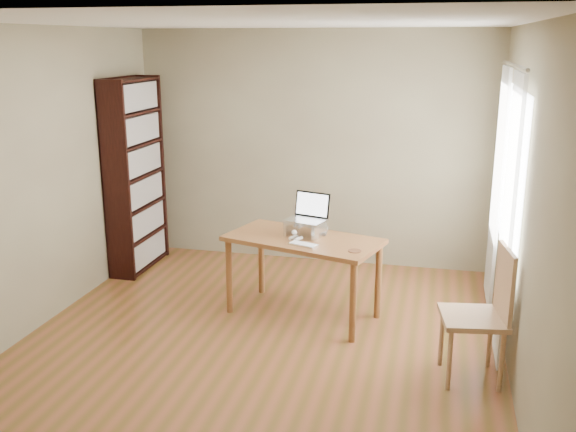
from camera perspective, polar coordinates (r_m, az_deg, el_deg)
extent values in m
cube|color=brown|center=(5.52, -2.61, -11.38)|extent=(4.00, 4.50, 0.02)
cube|color=white|center=(4.93, -3.00, 16.95)|extent=(4.00, 4.50, 0.02)
cube|color=#786B50|center=(7.22, 2.25, 6.01)|extent=(4.00, 0.02, 2.60)
cube|color=#786B50|center=(3.07, -14.78, -7.62)|extent=(4.00, 0.02, 2.60)
cube|color=#786B50|center=(5.94, -21.77, 2.89)|extent=(0.02, 4.50, 2.60)
cube|color=#786B50|center=(4.91, 20.35, 0.59)|extent=(0.02, 4.50, 2.60)
cube|color=white|center=(5.66, 19.28, 3.59)|extent=(0.01, 1.80, 1.40)
cube|color=black|center=(6.83, -15.06, 2.82)|extent=(0.30, 0.04, 2.10)
cube|color=black|center=(7.58, -12.00, 4.21)|extent=(0.30, 0.04, 2.10)
cube|color=black|center=(7.27, -14.44, 3.59)|extent=(0.02, 0.90, 2.10)
cube|color=black|center=(7.47, -12.97, -4.12)|extent=(0.30, 0.84, 0.02)
cube|color=black|center=(7.41, -12.84, -2.91)|extent=(0.20, 0.78, 0.28)
cube|color=black|center=(7.37, -13.13, -1.63)|extent=(0.30, 0.84, 0.03)
cube|color=black|center=(7.31, -13.00, -0.37)|extent=(0.20, 0.78, 0.28)
cube|color=black|center=(7.28, -13.29, 0.93)|extent=(0.30, 0.84, 0.02)
cube|color=black|center=(7.23, -13.16, 2.22)|extent=(0.20, 0.78, 0.28)
cube|color=black|center=(7.20, -13.45, 3.55)|extent=(0.30, 0.84, 0.02)
cube|color=black|center=(7.16, -13.32, 4.87)|extent=(0.20, 0.78, 0.28)
cube|color=black|center=(7.14, -13.62, 6.22)|extent=(0.30, 0.84, 0.02)
cube|color=black|center=(7.11, -13.49, 7.57)|extent=(0.20, 0.78, 0.28)
cube|color=black|center=(7.10, -13.80, 8.93)|extent=(0.30, 0.84, 0.02)
cube|color=black|center=(7.07, -13.66, 10.30)|extent=(0.20, 0.78, 0.28)
cube|color=black|center=(7.07, -13.97, 11.66)|extent=(0.30, 0.84, 0.03)
cube|color=white|center=(5.18, 18.91, -0.27)|extent=(0.03, 0.70, 2.20)
cube|color=white|center=(6.24, 18.08, 2.37)|extent=(0.03, 0.70, 2.20)
cylinder|color=silver|center=(5.56, 19.46, 12.54)|extent=(0.03, 1.90, 0.03)
cube|color=brown|center=(5.79, 1.36, -2.14)|extent=(1.51, 1.04, 0.04)
cylinder|color=brown|center=(6.32, -3.69, -4.23)|extent=(0.06, 0.06, 0.71)
cylinder|color=brown|center=(6.09, 7.70, -5.12)|extent=(0.06, 0.06, 0.71)
cylinder|color=brown|center=(5.82, -5.33, -6.03)|extent=(0.06, 0.06, 0.71)
cylinder|color=brown|center=(5.57, 7.07, -7.11)|extent=(0.06, 0.06, 0.71)
cube|color=silver|center=(5.88, 0.15, -1.07)|extent=(0.03, 0.25, 0.12)
cube|color=silver|center=(5.82, 2.93, -1.25)|extent=(0.03, 0.25, 0.12)
cube|color=silver|center=(5.83, 1.53, -0.54)|extent=(0.32, 0.25, 0.01)
cube|color=silver|center=(5.82, 1.53, -0.40)|extent=(0.40, 0.33, 0.02)
cube|color=black|center=(5.92, 1.83, 1.08)|extent=(0.35, 0.14, 0.23)
cube|color=white|center=(5.92, 1.81, 1.07)|extent=(0.31, 0.12, 0.20)
cube|color=silver|center=(5.57, 1.37, -2.56)|extent=(0.27, 0.19, 0.02)
cube|color=white|center=(5.57, 1.37, -2.47)|extent=(0.25, 0.16, 0.00)
cylinder|color=brown|center=(5.45, 5.94, -3.10)|extent=(0.11, 0.11, 0.01)
ellipsoid|color=#4E473D|center=(5.87, 1.72, -1.01)|extent=(0.18, 0.40, 0.14)
ellipsoid|color=#4E473D|center=(5.97, 1.94, -0.77)|extent=(0.16, 0.17, 0.13)
ellipsoid|color=#4E473D|center=(5.68, 1.33, -1.33)|extent=(0.11, 0.10, 0.10)
ellipsoid|color=silver|center=(5.73, 1.41, -1.57)|extent=(0.10, 0.10, 0.08)
sphere|color=silver|center=(5.66, 1.25, -1.58)|extent=(0.05, 0.05, 0.05)
cone|color=#4E473D|center=(5.68, 1.07, -0.85)|extent=(0.03, 0.04, 0.04)
cone|color=#4E473D|center=(5.67, 1.62, -0.89)|extent=(0.03, 0.04, 0.04)
cylinder|color=silver|center=(5.70, 1.01, -2.05)|extent=(0.03, 0.10, 0.03)
cylinder|color=silver|center=(5.69, 1.60, -2.09)|extent=(0.03, 0.10, 0.03)
cylinder|color=#4E473D|center=(5.99, 2.82, -1.16)|extent=(0.14, 0.22, 0.03)
cube|color=tan|center=(4.98, 16.11, -8.70)|extent=(0.52, 0.52, 0.04)
cylinder|color=tan|center=(4.91, 13.78, -12.06)|extent=(0.04, 0.04, 0.49)
cylinder|color=tan|center=(4.94, 18.17, -12.27)|extent=(0.04, 0.04, 0.49)
cylinder|color=tan|center=(5.25, 13.79, -10.23)|extent=(0.04, 0.04, 0.49)
cylinder|color=tan|center=(5.27, 17.88, -10.44)|extent=(0.04, 0.04, 0.49)
cube|color=tan|center=(4.90, 18.77, -5.91)|extent=(0.10, 0.43, 0.54)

